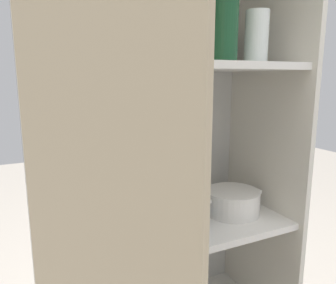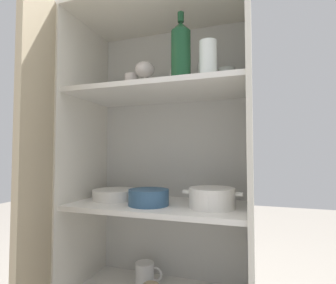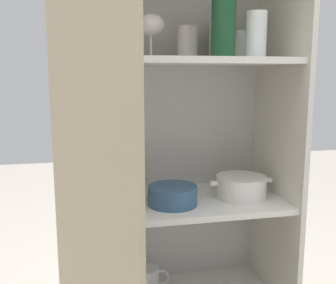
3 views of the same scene
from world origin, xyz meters
name	(u,v)px [view 1 (image 1 of 3)]	position (x,y,z in m)	size (l,w,h in m)	color
cupboard_back_panel	(143,187)	(0.00, 0.37, 0.75)	(0.75, 0.02, 1.50)	silver
cupboard_side_left	(36,229)	(-0.37, 0.18, 0.75)	(0.02, 0.40, 1.50)	silver
cupboard_side_right	(261,188)	(0.37, 0.18, 0.75)	(0.02, 0.40, 1.50)	silver
shelf_board_middle	(166,226)	(0.00, 0.18, 0.68)	(0.71, 0.36, 0.02)	white
shelf_board_upper	(166,66)	(0.00, 0.18, 1.16)	(0.71, 0.36, 0.02)	white
tumbler_glass_0	(202,44)	(0.18, 0.29, 1.23)	(0.07, 0.07, 0.13)	white
tumbler_glass_1	(103,43)	(-0.16, 0.24, 1.22)	(0.06, 0.06, 0.10)	silver
tumbler_glass_2	(172,45)	(0.06, 0.26, 1.22)	(0.07, 0.07, 0.11)	silver
tumbler_glass_3	(223,50)	(0.27, 0.30, 1.22)	(0.07, 0.07, 0.10)	white
tumbler_glass_4	(257,37)	(0.23, 0.08, 1.23)	(0.06, 0.06, 0.14)	white
wine_glass_0	(135,23)	(-0.08, 0.21, 1.27)	(0.09, 0.09, 0.14)	silver
wine_bottle	(224,15)	(0.12, 0.09, 1.28)	(0.07, 0.07, 0.27)	#194728
plate_stack_white	(93,226)	(-0.22, 0.20, 0.72)	(0.20, 0.20, 0.04)	white
mixing_bowl_large	(166,220)	(-0.02, 0.13, 0.73)	(0.16, 0.16, 0.06)	#33567A
casserole_dish	(232,202)	(0.22, 0.15, 0.73)	(0.23, 0.17, 0.08)	white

